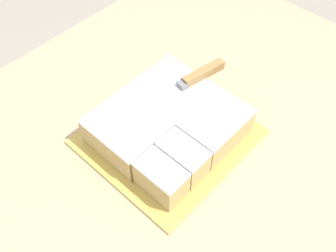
% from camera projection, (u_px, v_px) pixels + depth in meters
% --- Properties ---
extents(countertop, '(1.40, 1.10, 0.94)m').
position_uv_depth(countertop, '(173.00, 236.00, 1.28)').
color(countertop, tan).
rests_on(countertop, ground_plane).
extents(cake_board, '(0.36, 0.34, 0.01)m').
position_uv_depth(cake_board, '(168.00, 137.00, 0.94)').
color(cake_board, gold).
rests_on(cake_board, countertop).
extents(cake, '(0.30, 0.28, 0.08)m').
position_uv_depth(cake, '(168.00, 125.00, 0.91)').
color(cake, tan).
rests_on(cake, cake_board).
extents(knife, '(0.31, 0.08, 0.02)m').
position_uv_depth(knife, '(193.00, 79.00, 0.94)').
color(knife, silver).
rests_on(knife, cake).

